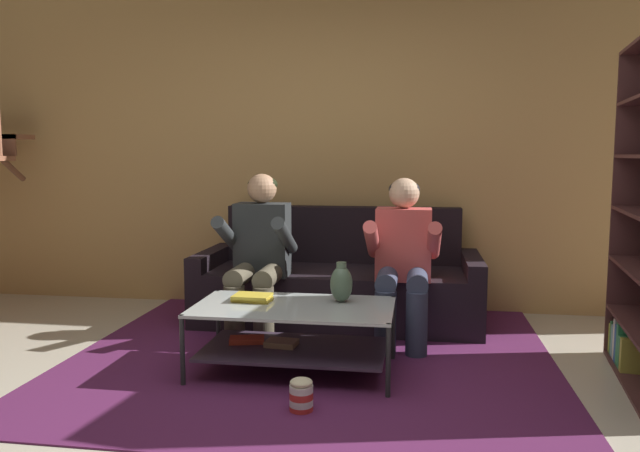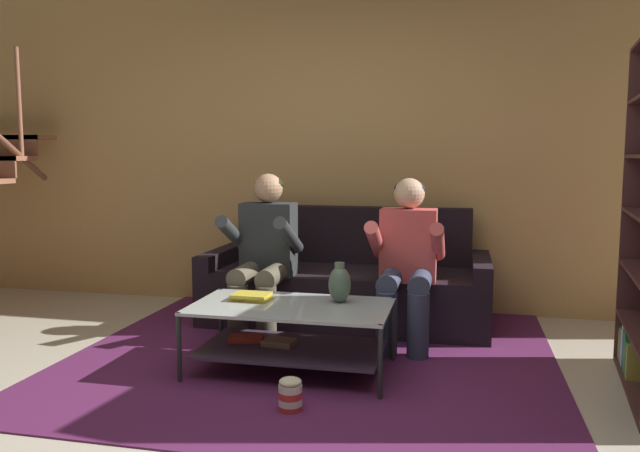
# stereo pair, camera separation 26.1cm
# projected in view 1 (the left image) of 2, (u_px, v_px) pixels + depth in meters

# --- Properties ---
(ground) EXTENTS (16.80, 16.80, 0.00)m
(ground) POSITION_uv_depth(u_px,v_px,m) (291.00, 427.00, 2.97)
(ground) COLOR beige
(back_partition) EXTENTS (8.40, 0.12, 2.90)m
(back_partition) POSITION_uv_depth(u_px,v_px,m) (349.00, 136.00, 5.22)
(back_partition) COLOR tan
(back_partition) RESTS_ON ground
(couch) EXTENTS (2.14, 0.85, 0.87)m
(couch) POSITION_uv_depth(u_px,v_px,m) (339.00, 284.00, 4.84)
(couch) COLOR black
(couch) RESTS_ON ground
(person_seated_left) EXTENTS (0.50, 0.58, 1.16)m
(person_seated_left) POSITION_uv_depth(u_px,v_px,m) (259.00, 249.00, 4.38)
(person_seated_left) COLOR brown
(person_seated_left) RESTS_ON ground
(person_seated_right) EXTENTS (0.50, 0.58, 1.13)m
(person_seated_right) POSITION_uv_depth(u_px,v_px,m) (403.00, 254.00, 4.22)
(person_seated_right) COLOR #393F59
(person_seated_right) RESTS_ON ground
(coffee_table) EXTENTS (1.17, 0.66, 0.41)m
(coffee_table) POSITION_uv_depth(u_px,v_px,m) (292.00, 328.00, 3.68)
(coffee_table) COLOR #B8C2C0
(coffee_table) RESTS_ON ground
(area_rug) EXTENTS (3.03, 3.15, 0.01)m
(area_rug) POSITION_uv_depth(u_px,v_px,m) (316.00, 348.00, 4.17)
(area_rug) COLOR #5C214F
(area_rug) RESTS_ON ground
(vase) EXTENTS (0.14, 0.14, 0.24)m
(vase) POSITION_uv_depth(u_px,v_px,m) (341.00, 283.00, 3.74)
(vase) COLOR #516852
(vase) RESTS_ON coffee_table
(book_stack) EXTENTS (0.24, 0.17, 0.04)m
(book_stack) POSITION_uv_depth(u_px,v_px,m) (252.00, 298.00, 3.77)
(book_stack) COLOR gold
(book_stack) RESTS_ON coffee_table
(popcorn_tub) EXTENTS (0.12, 0.12, 0.18)m
(popcorn_tub) POSITION_uv_depth(u_px,v_px,m) (301.00, 395.00, 3.13)
(popcorn_tub) COLOR red
(popcorn_tub) RESTS_ON ground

